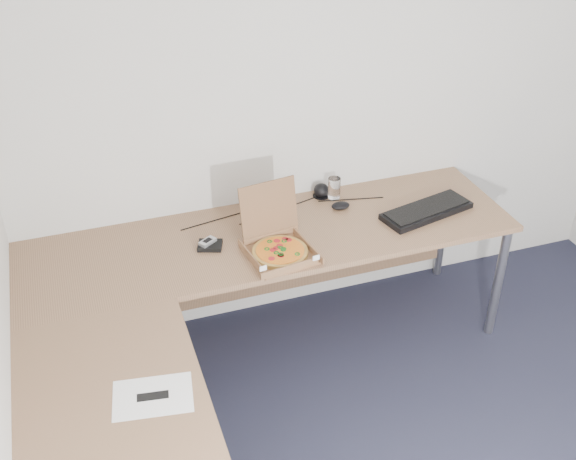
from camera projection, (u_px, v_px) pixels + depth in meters
name	position (u px, v px, depth m)	size (l,w,h in m)	color
room_shell	(547.00, 297.00, 2.27)	(3.50, 3.50, 2.50)	silver
desk	(231.00, 303.00, 3.12)	(2.50, 2.20, 0.73)	#8D6547
pizza_box	(279.00, 247.00, 3.37)	(0.30, 0.35, 0.30)	#8B5E3C
drinking_glass	(334.00, 188.00, 3.81)	(0.07, 0.07, 0.12)	white
keyboard	(426.00, 211.00, 3.70)	(0.50, 0.18, 0.03)	black
mouse	(341.00, 206.00, 3.74)	(0.10, 0.07, 0.04)	black
wallet	(210.00, 245.00, 3.43)	(0.12, 0.10, 0.02)	black
phone	(208.00, 242.00, 3.43)	(0.09, 0.05, 0.02)	#B2B5BA
paper_sheet	(153.00, 396.00, 2.61)	(0.29, 0.21, 0.00)	white
dome_speaker	(322.00, 190.00, 3.84)	(0.09, 0.09, 0.08)	black
cable_bundle	(279.00, 210.00, 3.73)	(0.54, 0.04, 0.01)	black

